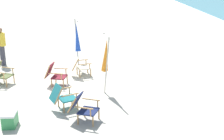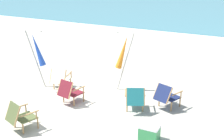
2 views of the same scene
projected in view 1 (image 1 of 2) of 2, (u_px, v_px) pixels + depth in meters
name	position (u px, v px, depth m)	size (l,w,h in m)	color
ground_plane	(45.00, 91.00, 10.65)	(80.00, 80.00, 0.00)	#B7AF9E
beach_chair_mid_center	(79.00, 65.00, 12.00)	(0.75, 0.88, 0.78)	beige
beach_chair_far_center	(83.00, 107.00, 8.46)	(0.81, 0.91, 0.78)	#19234C
beach_chair_front_right	(0.00, 73.00, 11.15)	(0.78, 0.86, 0.80)	#515B33
beach_chair_front_left	(62.00, 96.00, 9.16)	(0.84, 0.92, 0.79)	#196066
beach_chair_back_left	(55.00, 74.00, 11.04)	(0.71, 0.82, 0.80)	maroon
umbrella_furled_orange	(106.00, 56.00, 9.92)	(0.66, 0.34, 2.06)	#B7B2A8
umbrella_furled_blue	(77.00, 37.00, 12.50)	(0.71, 0.33, 2.05)	#B7B2A8
person_near_chairs	(2.00, 46.00, 13.17)	(0.37, 0.39, 1.63)	#383842
cooler_box	(10.00, 119.00, 8.26)	(0.49, 0.35, 0.40)	#338C4C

